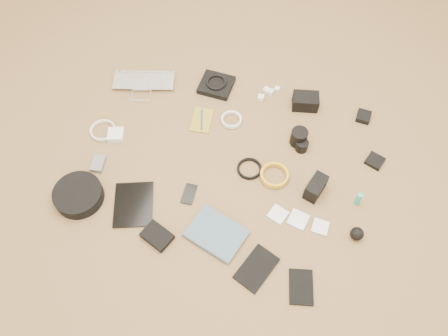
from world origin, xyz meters
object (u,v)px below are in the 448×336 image
(laptop, at_px, (143,88))
(headphone_case, at_px, (79,195))
(dslr_camera, at_px, (305,101))
(phone, at_px, (189,194))
(paperback, at_px, (205,250))
(tablet, at_px, (134,204))

(laptop, distance_m, headphone_case, 0.68)
(laptop, height_order, dslr_camera, dslr_camera)
(phone, relative_size, paperback, 0.44)
(tablet, distance_m, phone, 0.25)
(dslr_camera, bearing_deg, headphone_case, -149.00)
(dslr_camera, distance_m, paperback, 0.92)
(phone, xyz_separation_m, paperback, (0.16, -0.23, 0.01))
(tablet, relative_size, paperback, 0.94)
(laptop, distance_m, dslr_camera, 0.85)
(laptop, bearing_deg, paperback, -67.52)
(phone, distance_m, paperback, 0.28)
(laptop, relative_size, dslr_camera, 2.50)
(dslr_camera, distance_m, phone, 0.77)
(laptop, relative_size, phone, 3.14)
(tablet, xyz_separation_m, phone, (0.22, 0.13, -0.00))
(dslr_camera, relative_size, headphone_case, 0.59)
(paperback, bearing_deg, laptop, 54.33)
(laptop, bearing_deg, dslr_camera, -6.19)
(tablet, height_order, headphone_case, headphone_case)
(laptop, height_order, headphone_case, headphone_case)
(laptop, xyz_separation_m, dslr_camera, (0.83, 0.16, 0.02))
(headphone_case, bearing_deg, paperback, -5.20)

